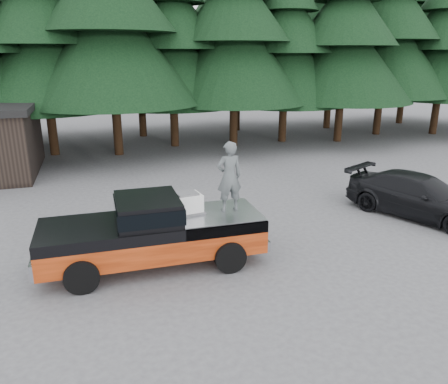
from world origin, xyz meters
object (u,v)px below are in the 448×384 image
object	(u,v)px
pickup_truck	(153,242)
parked_car	(419,196)
man_on_bed	(229,177)
air_compressor	(187,204)

from	to	relation	value
pickup_truck	parked_car	size ratio (longest dim) A/B	1.19
man_on_bed	parked_car	distance (m)	7.53
man_on_bed	air_compressor	bearing A→B (deg)	-11.56
air_compressor	parked_car	xyz separation A→B (m)	(8.44, 0.90, -0.85)
air_compressor	parked_car	bearing A→B (deg)	-3.29
pickup_truck	air_compressor	world-z (taller)	air_compressor
pickup_truck	parked_car	distance (m)	9.48
man_on_bed	parked_car	bearing A→B (deg)	-175.83
air_compressor	parked_car	distance (m)	8.53
parked_car	pickup_truck	bearing A→B (deg)	160.26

